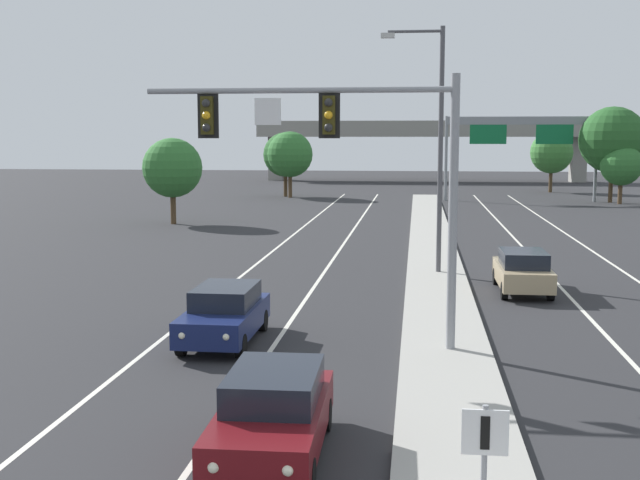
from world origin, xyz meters
TOP-DOWN VIEW (x-y plane):
  - median_island at (0.00, 18.00)m, footprint 2.40×110.00m
  - lane_stripe_oncoming_center at (-4.70, 25.00)m, footprint 0.14×100.00m
  - lane_stripe_receding_center at (4.70, 25.00)m, footprint 0.14×100.00m
  - edge_stripe_left at (-8.00, 25.00)m, footprint 0.14×100.00m
  - overhead_signal_mast at (-2.55, 15.21)m, footprint 8.25×0.44m
  - median_sign_post at (0.08, 3.97)m, footprint 0.60×0.10m
  - street_lamp_median at (-0.12, 27.71)m, footprint 2.58×0.28m
  - car_oncoming_darkred at (-3.33, 7.68)m, footprint 1.89×4.50m
  - car_oncoming_navy at (-6.13, 15.72)m, footprint 1.83×4.47m
  - car_receding_tan at (3.10, 24.23)m, footprint 1.83×4.48m
  - highway_sign_gantry at (8.20, 67.89)m, footprint 13.28×0.42m
  - overpass_bridge at (0.00, 99.78)m, footprint 42.40×6.40m
  - tree_far_left_b at (-16.74, 45.82)m, footprint 3.90×3.90m
  - tree_far_left_c at (-12.68, 69.71)m, footprint 4.28×4.28m
  - tree_far_right_c at (12.80, 80.00)m, footprint 4.32×4.32m
  - tree_far_right_b at (15.91, 67.34)m, footprint 5.73×5.73m
  - tree_far_right_a at (16.33, 65.67)m, footprint 3.52×3.52m
  - tree_far_left_a at (-13.33, 70.99)m, footprint 4.22×4.22m

SIDE VIEW (x-z plane):
  - lane_stripe_oncoming_center at x=-4.70m, z-range 0.00..0.01m
  - lane_stripe_receding_center at x=4.70m, z-range 0.00..0.01m
  - edge_stripe_left at x=-8.00m, z-range 0.00..0.01m
  - median_island at x=0.00m, z-range 0.00..0.15m
  - car_oncoming_darkred at x=-3.33m, z-range 0.03..1.61m
  - car_oncoming_navy at x=-6.13m, z-range 0.03..1.61m
  - car_receding_tan at x=3.10m, z-range 0.03..1.61m
  - median_sign_post at x=0.08m, z-range 0.49..2.69m
  - tree_far_right_a at x=16.33m, z-range 0.77..5.87m
  - tree_far_left_b at x=-16.74m, z-range 0.86..6.50m
  - tree_far_left_a at x=-13.33m, z-range 0.93..7.04m
  - tree_far_left_c at x=-12.68m, z-range 0.94..7.14m
  - tree_far_right_c at x=12.80m, z-range 0.95..7.21m
  - overhead_signal_mast at x=-2.55m, z-range 1.77..8.97m
  - tree_far_right_b at x=15.91m, z-range 1.27..9.57m
  - overpass_bridge at x=0.00m, z-range 1.96..9.61m
  - street_lamp_median at x=-0.12m, z-range 0.79..10.79m
  - highway_sign_gantry at x=8.20m, z-range 2.41..9.91m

